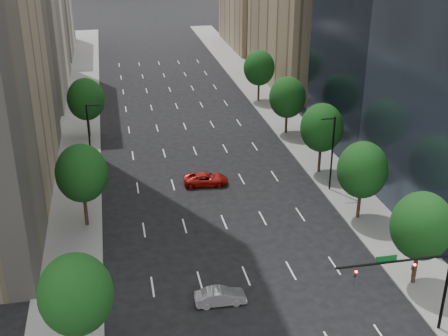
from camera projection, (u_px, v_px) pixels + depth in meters
sidewalk_left at (75, 193)px, 67.17m from camera, size 6.00×200.00×0.15m
sidewalk_right at (330, 171)px, 72.76m from camera, size 6.00×200.00×0.15m
filler_left at (38, 12)px, 129.92m from camera, size 14.00×26.00×18.00m
parking_tan_right at (306, 0)px, 104.24m from camera, size 14.00×30.00×30.00m
filler_right at (259, 11)px, 136.64m from camera, size 14.00×26.00×16.00m
tree_right_1 at (422, 226)px, 48.68m from camera, size 5.20×5.20×8.75m
tree_right_2 at (362, 170)px, 59.49m from camera, size 5.20×5.20×8.61m
tree_right_3 at (322, 128)px, 70.12m from camera, size 5.20×5.20×8.89m
tree_right_4 at (287, 97)px, 82.84m from camera, size 5.20×5.20×8.46m
tree_right_5 at (259, 68)px, 97.06m from camera, size 5.20×5.20×8.75m
tree_left_0 at (76, 294)px, 40.06m from camera, size 5.20×5.20×8.75m
tree_left_1 at (82, 173)px, 57.89m from camera, size 5.20×5.20×8.97m
tree_left_2 at (86, 99)px, 81.29m from camera, size 5.20×5.20×8.68m
streetlight_rn at (332, 152)px, 65.97m from camera, size 1.70×0.20×9.00m
streetlight_ln at (90, 137)px, 70.09m from camera, size 1.70×0.20×9.00m
traffic_signal at (418, 277)px, 42.91m from camera, size 9.12×0.40×7.38m
car_silver at (220, 296)px, 48.17m from camera, size 4.25×1.53×1.40m
car_red_far at (206, 179)px, 69.00m from camera, size 5.45×2.84×1.47m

